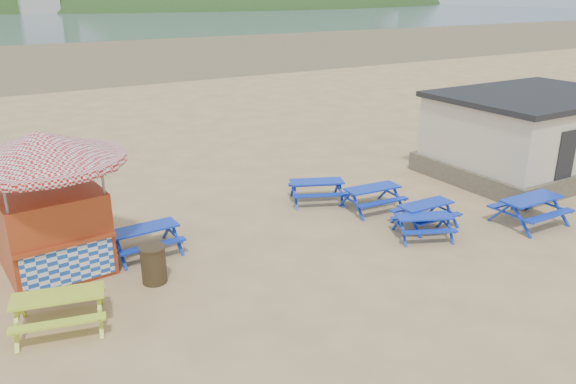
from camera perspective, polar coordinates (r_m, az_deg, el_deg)
ground at (r=16.48m, az=3.34°, el=-4.66°), size 400.00×400.00×0.00m
wet_sand at (r=68.20m, az=-24.32°, el=12.45°), size 400.00×400.00×0.00m
picnic_table_blue_a at (r=15.87m, az=-14.31°, el=-4.78°), size 1.87×1.53×0.76m
picnic_table_blue_b at (r=19.09m, az=2.93°, el=0.07°), size 2.22×2.04×0.75m
picnic_table_blue_c at (r=18.61m, az=8.53°, el=-0.63°), size 1.94×1.61×0.77m
picnic_table_blue_d at (r=16.85m, az=13.56°, el=-3.40°), size 1.99×1.84×0.67m
picnic_table_blue_e at (r=18.81m, az=23.37°, el=-1.76°), size 2.06×1.67×0.85m
picnic_table_blue_f at (r=17.66m, az=13.78°, el=-2.22°), size 1.76×1.43×0.72m
picnic_table_yellow at (r=13.14m, az=-22.15°, el=-11.13°), size 2.17×1.89×0.78m
ice_cream_kiosk at (r=15.04m, az=-23.38°, el=0.68°), size 4.41×4.41×3.67m
litter_bin at (r=14.26m, az=-13.50°, el=-7.14°), size 0.66×0.66×0.96m
amenity_block at (r=23.83m, az=23.44°, el=5.47°), size 7.40×5.40×3.15m
headland_town at (r=261.83m, az=-9.26°, el=16.00°), size 264.00×144.00×108.00m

